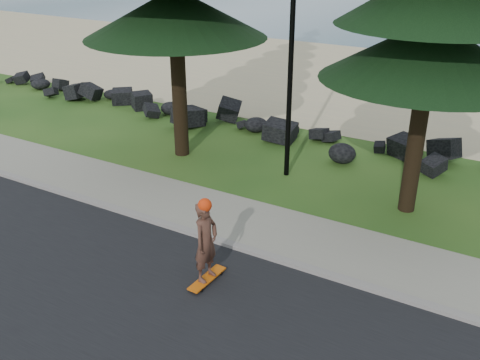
{
  "coord_description": "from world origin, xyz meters",
  "views": [
    {
      "loc": [
        5.8,
        -9.5,
        6.32
      ],
      "look_at": [
        0.32,
        0.0,
        1.2
      ],
      "focal_mm": 40.0,
      "sensor_mm": 36.0,
      "label": 1
    }
  ],
  "objects": [
    {
      "name": "road",
      "position": [
        0.0,
        -4.5,
        0.01
      ],
      "size": [
        160.0,
        7.0,
        0.02
      ],
      "primitive_type": "cube",
      "color": "black",
      "rests_on": "ground"
    },
    {
      "name": "beach_sand",
      "position": [
        0.0,
        14.5,
        0.01
      ],
      "size": [
        160.0,
        15.0,
        0.01
      ],
      "primitive_type": "cube",
      "color": "beige",
      "rests_on": "ground"
    },
    {
      "name": "ground",
      "position": [
        0.0,
        0.0,
        0.0
      ],
      "size": [
        160.0,
        160.0,
        0.0
      ],
      "primitive_type": "plane",
      "color": "#255119",
      "rests_on": "ground"
    },
    {
      "name": "sidewalk",
      "position": [
        0.0,
        0.2,
        0.04
      ],
      "size": [
        160.0,
        2.0,
        0.08
      ],
      "primitive_type": "cube",
      "color": "#A09986",
      "rests_on": "ground"
    },
    {
      "name": "seawall_boulders",
      "position": [
        0.0,
        5.6,
        0.0
      ],
      "size": [
        60.0,
        2.4,
        1.1
      ],
      "primitive_type": null,
      "color": "black",
      "rests_on": "ground"
    },
    {
      "name": "lamp_post",
      "position": [
        0.0,
        3.2,
        4.13
      ],
      "size": [
        0.25,
        0.14,
        8.14
      ],
      "color": "black",
      "rests_on": "ground"
    },
    {
      "name": "kerb",
      "position": [
        0.0,
        -0.9,
        0.05
      ],
      "size": [
        160.0,
        0.2,
        0.1
      ],
      "primitive_type": "cube",
      "color": "gray",
      "rests_on": "ground"
    },
    {
      "name": "skateboarder",
      "position": [
        0.87,
        -2.27,
        0.93
      ],
      "size": [
        0.42,
        1.0,
        1.84
      ],
      "rotation": [
        0.0,
        0.0,
        1.52
      ],
      "color": "orange",
      "rests_on": "ground"
    }
  ]
}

